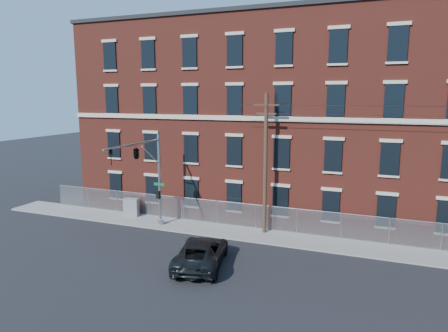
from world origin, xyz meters
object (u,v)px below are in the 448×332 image
object	(u,v)px
traffic_signal_mast	(142,162)
utility_pole_near	(265,162)
pickup_truck	(201,252)
utility_cabinet	(131,207)

from	to	relation	value
traffic_signal_mast	utility_pole_near	xyz separation A→B (m)	(8.00, 3.42, -0.05)
pickup_truck	traffic_signal_mast	bearing A→B (deg)	-41.35
traffic_signal_mast	pickup_truck	distance (m)	8.27
traffic_signal_mast	utility_pole_near	bearing A→B (deg)	23.14
pickup_truck	utility_cabinet	world-z (taller)	utility_cabinet
traffic_signal_mast	utility_pole_near	size ratio (longest dim) A/B	0.70
pickup_truck	utility_cabinet	bearing A→B (deg)	-48.00
traffic_signal_mast	utility_pole_near	distance (m)	8.70
utility_pole_near	utility_cabinet	world-z (taller)	utility_pole_near
traffic_signal_mast	pickup_truck	bearing A→B (deg)	-28.85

